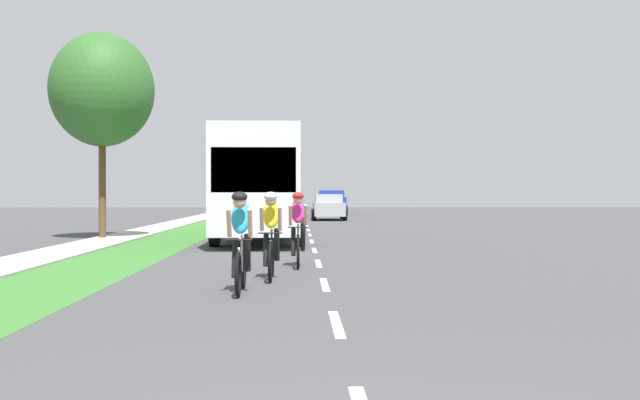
% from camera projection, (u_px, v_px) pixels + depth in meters
% --- Properties ---
extents(ground_plane, '(120.00, 120.00, 0.00)m').
position_uv_depth(ground_plane, '(312.00, 242.00, 23.30)').
color(ground_plane, '#424244').
extents(grass_verge, '(2.22, 70.00, 0.01)m').
position_uv_depth(grass_verge, '(164.00, 242.00, 23.16)').
color(grass_verge, '#38722D').
rests_on(grass_verge, ground_plane).
extents(sidewalk_concrete, '(1.63, 70.00, 0.10)m').
position_uv_depth(sidewalk_concrete, '(103.00, 242.00, 23.10)').
color(sidewalk_concrete, '#B2ADA3').
rests_on(sidewalk_concrete, ground_plane).
extents(lane_markings_center, '(0.12, 54.07, 0.01)m').
position_uv_depth(lane_markings_center, '(310.00, 235.00, 27.30)').
color(lane_markings_center, white).
rests_on(lane_markings_center, ground_plane).
extents(cyclist_lead, '(0.42, 1.72, 1.58)m').
position_uv_depth(cyclist_lead, '(241.00, 241.00, 11.34)').
color(cyclist_lead, black).
rests_on(cyclist_lead, ground_plane).
extents(cyclist_trailing, '(0.42, 1.72, 1.58)m').
position_uv_depth(cyclist_trailing, '(271.00, 234.00, 13.15)').
color(cyclist_trailing, black).
rests_on(cyclist_trailing, ground_plane).
extents(cyclist_distant, '(0.42, 1.72, 1.58)m').
position_uv_depth(cyclist_distant, '(298.00, 228.00, 15.38)').
color(cyclist_distant, black).
rests_on(cyclist_distant, ground_plane).
extents(bus_white, '(2.78, 11.60, 3.48)m').
position_uv_depth(bus_white, '(264.00, 181.00, 25.01)').
color(bus_white, silver).
rests_on(bus_white, ground_plane).
extents(sedan_silver, '(1.98, 4.30, 1.52)m').
position_uv_depth(sedan_silver, '(329.00, 207.00, 42.93)').
color(sedan_silver, '#A5A8AD').
rests_on(sedan_silver, ground_plane).
extents(suv_blue, '(2.15, 4.70, 1.79)m').
position_uv_depth(suv_blue, '(331.00, 202.00, 52.52)').
color(suv_blue, '#23389E').
rests_on(suv_blue, ground_plane).
extents(pickup_black, '(2.22, 5.10, 1.64)m').
position_uv_depth(pickup_black, '(284.00, 202.00, 63.75)').
color(pickup_black, black).
rests_on(pickup_black, ground_plane).
extents(street_tree_near, '(3.52, 3.52, 7.03)m').
position_uv_depth(street_tree_near, '(102.00, 90.00, 24.82)').
color(street_tree_near, brown).
rests_on(street_tree_near, ground_plane).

